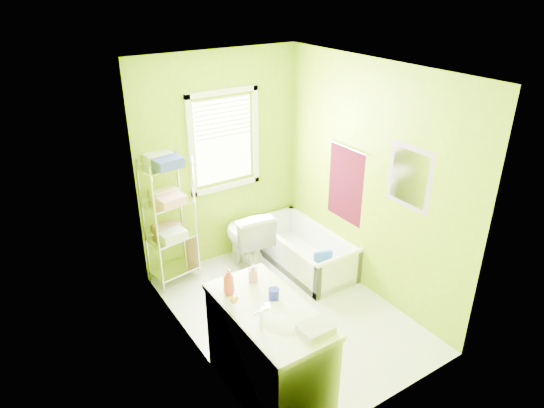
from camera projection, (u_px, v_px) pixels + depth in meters
ground at (288, 312)px, 5.28m from camera, size 2.90×2.90×0.00m
room_envelope at (290, 182)px, 4.61m from camera, size 2.14×2.94×2.62m
window at (224, 136)px, 5.68m from camera, size 0.92×0.05×1.22m
door at (251, 324)px, 3.59m from camera, size 0.09×0.80×2.00m
right_wall_decor at (369, 181)px, 5.21m from camera, size 0.04×1.48×1.17m
bathtub at (304, 255)px, 6.08m from camera, size 0.67×1.44×0.47m
toilet at (246, 238)px, 5.94m from camera, size 0.56×0.86×0.82m
vanity at (269, 349)px, 4.09m from camera, size 0.62×1.20×1.15m
wire_shelf_unit at (169, 207)px, 5.44m from camera, size 0.57×0.46×1.58m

